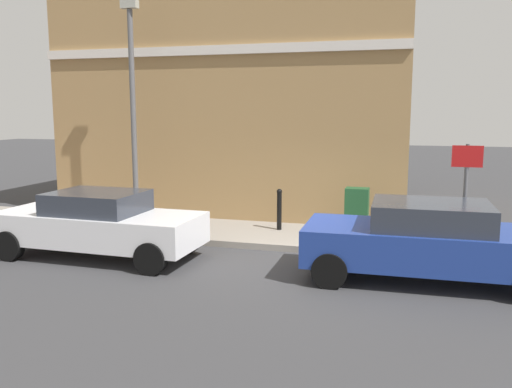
% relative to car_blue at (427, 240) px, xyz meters
% --- Properties ---
extents(ground, '(80.00, 80.00, 0.00)m').
position_rel_car_blue_xyz_m(ground, '(0.49, 2.39, -0.77)').
color(ground, '#38383A').
extents(sidewalk, '(2.40, 30.00, 0.15)m').
position_rel_car_blue_xyz_m(sidewalk, '(2.49, 8.39, -0.69)').
color(sidewalk, gray).
rests_on(sidewalk, ground).
extents(corner_building, '(6.90, 10.15, 7.36)m').
position_rel_car_blue_xyz_m(corner_building, '(7.09, 5.46, 2.91)').
color(corner_building, '#9E7A4C').
rests_on(corner_building, ground).
extents(car_blue, '(1.98, 4.45, 1.48)m').
position_rel_car_blue_xyz_m(car_blue, '(0.00, 0.00, 0.00)').
color(car_blue, navy).
rests_on(car_blue, ground).
extents(car_white, '(1.93, 4.45, 1.42)m').
position_rel_car_blue_xyz_m(car_white, '(-0.19, 6.70, -0.03)').
color(car_white, silver).
rests_on(car_white, ground).
extents(utility_cabinet, '(0.46, 0.61, 1.15)m').
position_rel_car_blue_xyz_m(utility_cabinet, '(2.73, 1.53, -0.09)').
color(utility_cabinet, '#1E4C28').
rests_on(utility_cabinet, sidewalk).
extents(bollard_near_cabinet, '(0.14, 0.14, 1.04)m').
position_rel_car_blue_xyz_m(bollard_near_cabinet, '(2.83, 3.46, -0.06)').
color(bollard_near_cabinet, black).
rests_on(bollard_near_cabinet, sidewalk).
extents(street_sign, '(0.08, 0.60, 2.30)m').
position_rel_car_blue_xyz_m(street_sign, '(1.58, -0.75, 0.89)').
color(street_sign, '#59595B').
rests_on(street_sign, sidewalk).
extents(lamppost, '(0.20, 0.44, 5.72)m').
position_rel_car_blue_xyz_m(lamppost, '(2.66, 7.34, 2.53)').
color(lamppost, '#59595B').
rests_on(lamppost, sidewalk).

